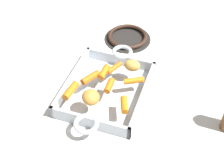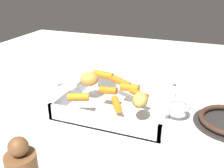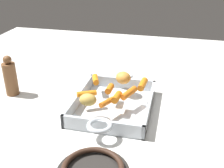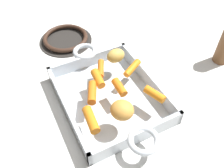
% 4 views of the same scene
% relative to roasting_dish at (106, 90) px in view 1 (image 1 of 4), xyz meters
% --- Properties ---
extents(ground_plane, '(1.74, 1.74, 0.00)m').
position_rel_roasting_dish_xyz_m(ground_plane, '(0.00, 0.00, -0.02)').
color(ground_plane, silver).
extents(roasting_dish, '(0.41, 0.25, 0.05)m').
position_rel_roasting_dish_xyz_m(roasting_dish, '(0.00, 0.00, 0.00)').
color(roasting_dish, silver).
rests_on(roasting_dish, ground_plane).
extents(baby_carrot_center_left, '(0.07, 0.05, 0.03)m').
position_rel_roasting_dish_xyz_m(baby_carrot_center_left, '(0.01, -0.05, 0.05)').
color(baby_carrot_center_left, orange).
rests_on(baby_carrot_center_left, roasting_dish).
extents(baby_carrot_long, '(0.06, 0.04, 0.02)m').
position_rel_roasting_dish_xyz_m(baby_carrot_long, '(-0.06, 0.01, 0.04)').
color(baby_carrot_long, orange).
rests_on(baby_carrot_long, roasting_dish).
extents(baby_carrot_northeast, '(0.06, 0.03, 0.03)m').
position_rel_roasting_dish_xyz_m(baby_carrot_northeast, '(-0.03, -0.02, 0.05)').
color(baby_carrot_northeast, orange).
rests_on(baby_carrot_northeast, roasting_dish).
extents(baby_carrot_center_right, '(0.06, 0.04, 0.02)m').
position_rel_roasting_dish_xyz_m(baby_carrot_center_right, '(0.08, 0.08, 0.05)').
color(baby_carrot_center_right, orange).
rests_on(baby_carrot_center_right, roasting_dish).
extents(baby_carrot_southeast, '(0.05, 0.02, 0.02)m').
position_rel_roasting_dish_xyz_m(baby_carrot_southeast, '(0.02, 0.02, 0.05)').
color(baby_carrot_southeast, orange).
rests_on(baby_carrot_southeast, roasting_dish).
extents(baby_carrot_short, '(0.07, 0.03, 0.02)m').
position_rel_roasting_dish_xyz_m(baby_carrot_short, '(0.08, -0.08, 0.05)').
color(baby_carrot_short, orange).
rests_on(baby_carrot_short, roasting_dish).
extents(baby_carrot_southwest, '(0.05, 0.06, 0.02)m').
position_rel_roasting_dish_xyz_m(baby_carrot_southwest, '(-0.03, 0.08, 0.04)').
color(baby_carrot_southwest, orange).
rests_on(baby_carrot_southwest, roasting_dish).
extents(potato_near_roast, '(0.07, 0.08, 0.04)m').
position_rel_roasting_dish_xyz_m(potato_near_roast, '(0.09, -0.01, 0.06)').
color(potato_near_roast, gold).
rests_on(potato_near_roast, roasting_dish).
extents(potato_golden_large, '(0.04, 0.06, 0.04)m').
position_rel_roasting_dish_xyz_m(potato_golden_large, '(-0.08, 0.06, 0.05)').
color(potato_golden_large, gold).
rests_on(potato_golden_large, roasting_dish).
extents(stove_burner_rear, '(0.18, 0.18, 0.02)m').
position_rel_roasting_dish_xyz_m(stove_burner_rear, '(-0.30, -0.02, -0.01)').
color(stove_burner_rear, '#282623').
rests_on(stove_burner_rear, ground_plane).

